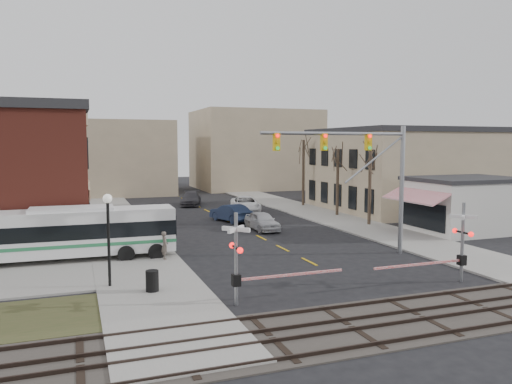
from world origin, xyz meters
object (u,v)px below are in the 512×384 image
Objects in this scene: pedestrian_near at (165,245)px; trash_bin at (152,281)px; traffic_signal_mast at (365,163)px; street_lamp at (108,221)px; car_a at (262,221)px; car_b at (230,213)px; rr_crossing_east at (456,244)px; car_c at (245,204)px; car_d at (191,199)px; rr_crossing_west at (246,259)px; transit_bus at (72,232)px; pedestrian_far at (101,239)px.

trash_bin is at bearing 166.19° from pedestrian_near.
traffic_signal_mast is 2.17× the size of street_lamp.
car_a is (-2.58, 10.82, -4.98)m from traffic_signal_mast.
rr_crossing_east is at bearing 85.00° from car_b.
street_lamp is 27.41m from car_c.
car_d is at bearing 70.57° from street_lamp.
pedestrian_near reaches higher than car_a.
car_b is at bearing 74.49° from rr_crossing_west.
rr_crossing_east is 17.87m from car_a.
car_b is at bearing 101.70° from rr_crossing_east.
rr_crossing_east is (17.86, -11.36, 0.25)m from transit_bus.
pedestrian_near is at bearing -68.61° from pedestrian_far.
street_lamp reaches higher than pedestrian_far.
car_b is (-4.69, 22.65, -1.20)m from rr_crossing_east.
transit_bus is 17.38m from car_b.
traffic_signal_mast is at bearing -76.72° from car_c.
car_a is at bearing -68.32° from car_d.
street_lamp is at bearing 138.46° from trash_bin.
car_b is at bearing -109.37° from car_c.
traffic_signal_mast reaches higher than street_lamp.
traffic_signal_mast is 29.60m from car_d.
pedestrian_far is (-15.15, 6.40, -4.82)m from traffic_signal_mast.
rr_crossing_west is 1.00× the size of rr_crossing_east.
rr_crossing_east is 1.28× the size of car_a.
car_c is (9.36, 27.50, -1.17)m from rr_crossing_west.
rr_crossing_west is 5.79× the size of trash_bin.
rr_crossing_east reaches higher than transit_bus.
street_lamp is at bearing -75.81° from transit_bus.
rr_crossing_east is 0.97× the size of car_c.
transit_bus is at bearing -122.70° from car_c.
pedestrian_near is (5.07, -1.90, -0.77)m from transit_bus.
car_c is at bearing 76.67° from car_a.
traffic_signal_mast reaches higher than car_a.
transit_bus is at bearing -158.58° from car_a.
pedestrian_near is at bearing 75.16° from trash_bin.
car_b reaches higher than car_a.
pedestrian_far is (-12.57, -4.42, 0.16)m from car_a.
trash_bin is at bearing -101.99° from pedestrian_far.
pedestrian_far is (-16.21, 13.03, -1.07)m from rr_crossing_east.
trash_bin is at bearing -89.57° from car_d.
car_d is at bearing 81.15° from rr_crossing_west.
car_d is (12.45, 24.13, -0.97)m from transit_bus.
street_lamp reaches higher than rr_crossing_west.
car_d is at bearing 62.70° from transit_bus.
trash_bin is 0.19× the size of car_d.
rr_crossing_west is 4.80m from trash_bin.
car_c is (3.18, 5.20, 0.03)m from car_b.
car_b is 15.01m from pedestrian_far.
traffic_signal_mast is at bearing 86.08° from car_b.
pedestrian_far is at bearing 23.18° from car_b.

